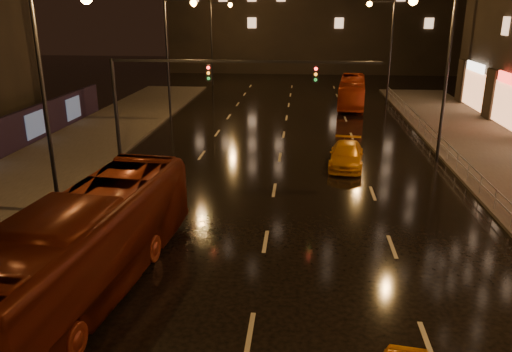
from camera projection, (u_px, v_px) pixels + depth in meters
The scene contains 7 objects.
ground at pixel (278, 167), 29.49m from camera, with size 140.00×140.00×0.00m, color black.
sidewalk_left at pixel (14, 187), 25.94m from camera, with size 7.00×70.00×0.15m, color #38332D.
traffic_signal at pixel (191, 85), 28.43m from camera, with size 15.31×0.32×6.20m.
railing_right at pixel (469, 167), 26.42m from camera, with size 0.05×56.00×1.00m.
bus_red at pixel (87, 245), 16.06m from camera, with size 2.79×11.92×3.32m, color #5D1C0D.
bus_curb at pixel (352, 92), 47.56m from camera, with size 2.28×9.75×2.72m, color #A53010.
taxi_far at pixel (346, 155), 29.44m from camera, with size 1.91×4.69×1.36m, color orange.
Camera 1 is at (1.31, -8.13, 8.89)m, focal length 35.00 mm.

